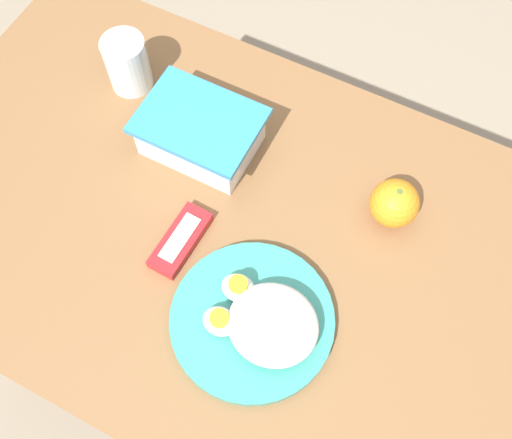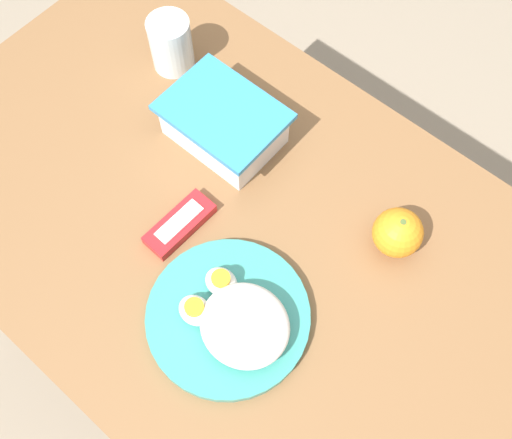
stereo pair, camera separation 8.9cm
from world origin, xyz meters
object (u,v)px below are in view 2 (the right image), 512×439
Objects in this scene: food_container at (224,125)px; drinking_glass at (171,44)px; rice_plate at (233,318)px; candy_bar at (180,224)px; orange_fruit at (398,233)px.

food_container is 0.18m from drinking_glass.
candy_bar is (-0.16, 0.06, -0.01)m from rice_plate.
orange_fruit is at bearing 67.96° from rice_plate.
food_container is at bearing 133.92° from rice_plate.
candy_bar is 1.21× the size of drinking_glass.
rice_plate is 0.17m from candy_bar.
food_container is 1.91× the size of drinking_glass.
food_container is at bearing 108.81° from candy_bar.
food_container is 0.18m from candy_bar.
orange_fruit is 0.64× the size of candy_bar.
rice_plate is 1.99× the size of candy_bar.
drinking_glass is (-0.49, 0.03, 0.01)m from orange_fruit.
rice_plate is 0.48m from drinking_glass.
orange_fruit is 0.32× the size of rice_plate.
rice_plate is (0.22, -0.23, -0.01)m from food_container.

